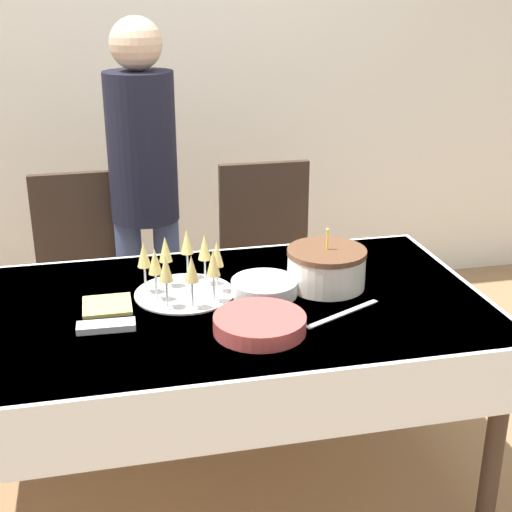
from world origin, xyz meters
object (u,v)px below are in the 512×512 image
Objects in this scene: plate_stack_dessert at (264,287)px; person_standing at (144,177)px; dining_chair_far_left at (87,280)px; dining_chair_far_right at (269,265)px; champagne_tray at (183,268)px; birthday_cake at (326,268)px; plate_stack_main at (260,324)px.

person_standing is (-0.32, 0.82, 0.18)m from plate_stack_dessert.
dining_chair_far_left is 0.79m from dining_chair_far_right.
dining_chair_far_right is 0.61× the size of person_standing.
dining_chair_far_right is 2.95× the size of champagne_tray.
dining_chair_far_right is at bearing 57.14° from champagne_tray.
birthday_cake is 0.40m from plate_stack_main.
dining_chair_far_right is at bearing 0.00° from dining_chair_far_left.
birthday_cake is 0.17× the size of person_standing.
person_standing is (-0.06, 0.76, 0.11)m from champagne_tray.
plate_stack_dessert is (0.26, -0.05, -0.07)m from champagne_tray.
person_standing is at bearing 111.34° from plate_stack_dessert.
person_standing is (-0.52, 0.05, 0.41)m from dining_chair_far_right.
plate_stack_main is (-0.29, -0.28, -0.04)m from birthday_cake.
dining_chair_far_right is at bearing 90.98° from birthday_cake.
champagne_tray is 1.20× the size of plate_stack_main.
person_standing is at bearing 94.72° from champagne_tray.
person_standing reaches higher than champagne_tray.
plate_stack_dessert is at bearing 73.87° from plate_stack_main.
person_standing reaches higher than birthday_cake.
plate_stack_main is at bearing -106.13° from plate_stack_dessert.
champagne_tray is at bearing -122.86° from dining_chair_far_right.
dining_chair_far_right is 0.90m from champagne_tray.
birthday_cake is at bearing -42.82° from dining_chair_far_left.
dining_chair_far_left is 0.49m from person_standing.
dining_chair_far_left is 0.61× the size of person_standing.
birthday_cake is 1.21× the size of plate_stack_dessert.
birthday_cake is 0.97× the size of plate_stack_main.
plate_stack_dessert is (0.07, 0.25, -0.00)m from plate_stack_main.
plate_stack_main is at bearing -105.25° from dining_chair_far_right.
champagne_tray is 1.50× the size of plate_stack_dessert.
plate_stack_dessert is 0.14× the size of person_standing.
dining_chair_far_right is at bearing 75.04° from plate_stack_dessert.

